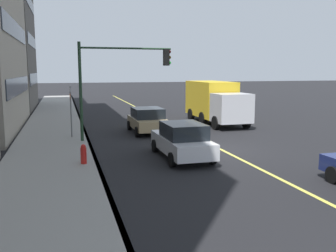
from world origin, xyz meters
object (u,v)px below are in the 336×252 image
truck_yellow (215,101)px  traffic_light_mast (118,73)px  car_white (182,140)px  street_sign_post (71,108)px  fire_hydrant (84,156)px  car_tan (148,120)px

truck_yellow → traffic_light_mast: (-5.11, 7.75, 2.09)m
car_white → street_sign_post: bearing=37.7°
street_sign_post → fire_hydrant: bearing=-177.3°
car_white → fire_hydrant: bearing=95.5°
traffic_light_mast → fire_hydrant: 6.35m
car_white → traffic_light_mast: bearing=24.5°
car_white → traffic_light_mast: (4.59, 2.09, 2.90)m
car_white → fire_hydrant: (-0.41, 4.28, -0.34)m
truck_yellow → fire_hydrant: 14.23m
car_white → fire_hydrant: size_ratio=4.66×
truck_yellow → car_tan: bearing=115.2°
traffic_light_mast → street_sign_post: (1.35, 2.50, -1.95)m
traffic_light_mast → fire_hydrant: traffic_light_mast is taller
car_tan → car_white: (-7.06, 0.05, 0.01)m
car_tan → street_sign_post: (-1.11, 4.64, 0.96)m
truck_yellow → street_sign_post: 10.92m
street_sign_post → fire_hydrant: street_sign_post is taller
car_white → fire_hydrant: 4.32m
traffic_light_mast → car_tan: bearing=-40.9°
car_tan → car_white: bearing=179.6°
car_tan → fire_hydrant: bearing=149.9°
truck_yellow → traffic_light_mast: size_ratio=1.34×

